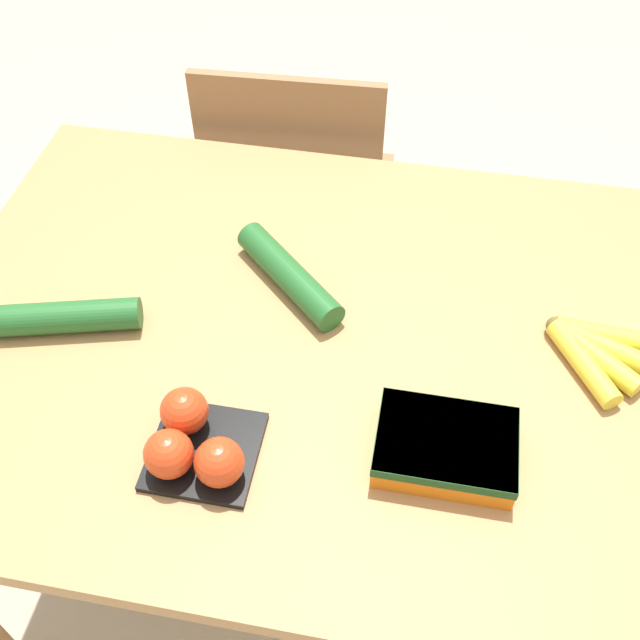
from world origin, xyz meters
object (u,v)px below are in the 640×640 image
at_px(banana_bunch, 596,349).
at_px(cucumber_near, 63,317).
at_px(tomato_pack, 193,444).
at_px(cucumber_far, 289,275).
at_px(chair, 300,207).
at_px(carrot_bag, 446,446).

relative_size(banana_bunch, cucumber_near, 0.69).
distance_m(tomato_pack, cucumber_far, 0.34).
bearing_deg(chair, tomato_pack, 90.22).
relative_size(banana_bunch, tomato_pack, 1.15).
height_order(chair, cucumber_near, chair).
xyz_separation_m(tomato_pack, carrot_bag, (0.32, 0.06, -0.01)).
relative_size(banana_bunch, cucumber_far, 0.81).
distance_m(carrot_bag, cucumber_far, 0.38).
distance_m(banana_bunch, carrot_bag, 0.30).
height_order(chair, tomato_pack, chair).
distance_m(banana_bunch, cucumber_near, 0.80).
bearing_deg(banana_bunch, chair, 133.44).
relative_size(banana_bunch, carrot_bag, 0.89).
relative_size(chair, cucumber_far, 4.38).
relative_size(tomato_pack, carrot_bag, 0.78).
bearing_deg(banana_bunch, tomato_pack, -152.70).
bearing_deg(banana_bunch, cucumber_far, 172.81).
bearing_deg(tomato_pack, carrot_bag, 10.83).
distance_m(chair, cucumber_far, 0.65).
distance_m(chair, carrot_bag, 0.96).
distance_m(chair, tomato_pack, 0.95).
relative_size(cucumber_near, cucumber_far, 1.17).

